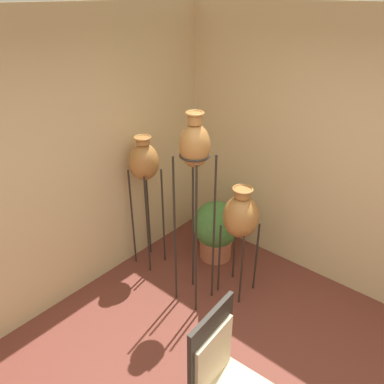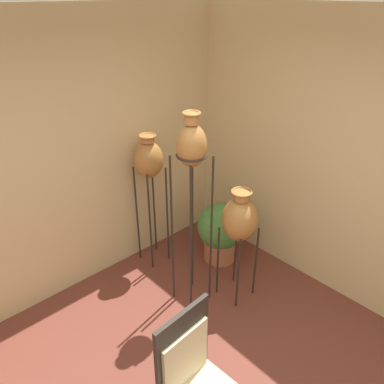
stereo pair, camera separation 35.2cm
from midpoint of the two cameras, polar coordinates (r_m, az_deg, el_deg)
The scene contains 6 objects.
wall_back at distance 3.49m, azimuth -20.81°, elevation 2.37°, with size 8.30×0.06×2.70m.
vase_stand_tall at distance 3.10m, azimuth 3.20°, elevation 5.90°, with size 0.28×0.28×1.93m.
vase_stand_medium at distance 3.83m, azimuth -3.97°, elevation 4.55°, with size 0.30×0.30×1.52m.
vase_stand_short at distance 3.53m, azimuth 10.14°, elevation -4.24°, with size 0.34×0.34×1.20m.
chair at distance 2.61m, azimuth 5.50°, elevation -27.31°, with size 0.49×0.54×1.12m.
potted_plant at distance 4.27m, azimuth 6.76°, elevation -5.90°, with size 0.53×0.53×0.71m.
Camera 2 is at (-0.97, -0.94, 2.77)m, focal length 35.00 mm.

